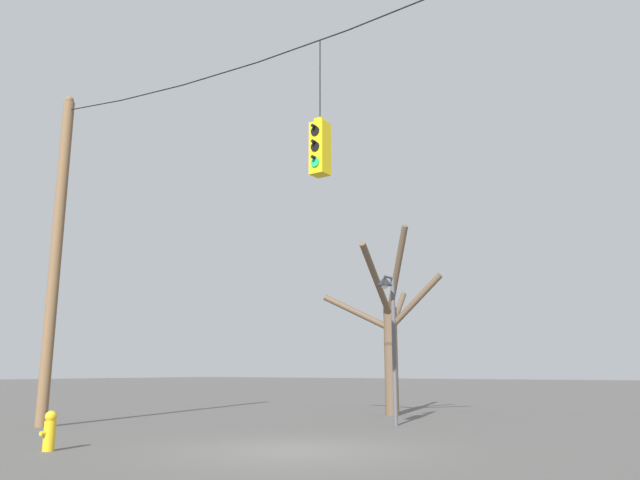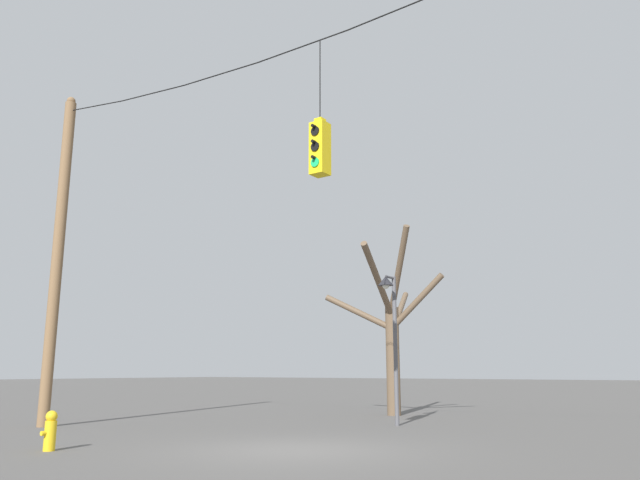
# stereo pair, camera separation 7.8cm
# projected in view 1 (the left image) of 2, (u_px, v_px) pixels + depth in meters

# --- Properties ---
(ground_plane) EXTENTS (200.00, 200.00, 0.00)m
(ground_plane) POSITION_uv_depth(u_px,v_px,m) (293.00, 450.00, 12.03)
(ground_plane) COLOR #565451
(utility_pole_left) EXTENTS (0.32, 0.32, 9.67)m
(utility_pole_left) POSITION_uv_depth(u_px,v_px,m) (56.00, 253.00, 17.94)
(utility_pole_left) COLOR brown
(utility_pole_left) RESTS_ON ground_plane
(span_wire) EXTENTS (17.39, 0.03, 0.67)m
(span_wire) POSITION_uv_depth(u_px,v_px,m) (300.00, 38.00, 13.95)
(span_wire) COLOR black
(traffic_light_over_intersection) EXTENTS (0.34, 0.46, 3.07)m
(traffic_light_over_intersection) POSITION_uv_depth(u_px,v_px,m) (320.00, 148.00, 13.10)
(traffic_light_over_intersection) COLOR yellow
(street_lamp) EXTENTS (0.45, 0.77, 4.21)m
(street_lamp) POSITION_uv_depth(u_px,v_px,m) (389.00, 314.00, 17.83)
(street_lamp) COLOR #515156
(street_lamp) RESTS_ON ground_plane
(bare_tree) EXTENTS (4.33, 5.92, 6.31)m
(bare_tree) POSITION_uv_depth(u_px,v_px,m) (390.00, 330.00, 21.85)
(bare_tree) COLOR brown
(bare_tree) RESTS_ON ground_plane
(fire_hydrant) EXTENTS (0.22, 0.30, 0.75)m
(fire_hydrant) POSITION_uv_depth(u_px,v_px,m) (50.00, 431.00, 11.98)
(fire_hydrant) COLOR gold
(fire_hydrant) RESTS_ON ground_plane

